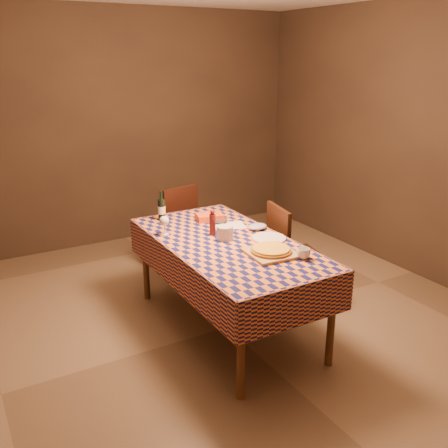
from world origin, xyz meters
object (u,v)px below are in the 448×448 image
object	(u,v)px
cutting_board	(271,253)
wine_bottle	(162,209)
chair_far	(174,224)
chair_right	(289,250)
pizza	(271,250)
white_plate	(269,238)
bowl	(219,220)
dining_table	(227,250)

from	to	relation	value
cutting_board	wine_bottle	world-z (taller)	wine_bottle
chair_far	chair_right	xyz separation A→B (m)	(0.58, -1.17, 0.00)
pizza	chair_far	distance (m)	1.70
white_plate	chair_right	xyz separation A→B (m)	(0.39, 0.23, -0.26)
pizza	wine_bottle	distance (m)	1.21
pizza	white_plate	world-z (taller)	pizza
bowl	white_plate	xyz separation A→B (m)	(0.14, -0.56, -0.02)
bowl	white_plate	size ratio (longest dim) A/B	0.56
pizza	wine_bottle	xyz separation A→B (m)	(-0.38, 1.15, 0.06)
cutting_board	white_plate	distance (m)	0.32
pizza	wine_bottle	world-z (taller)	wine_bottle
bowl	white_plate	distance (m)	0.58
cutting_board	bowl	distance (m)	0.84
cutting_board	white_plate	world-z (taller)	cutting_board
chair_right	cutting_board	bearing A→B (deg)	-138.04
dining_table	wine_bottle	distance (m)	0.81
dining_table	chair_far	xyz separation A→B (m)	(0.12, 1.28, -0.17)
chair_right	pizza	bearing A→B (deg)	-138.04
wine_bottle	chair_right	bearing A→B (deg)	-34.67
pizza	chair_far	world-z (taller)	chair_far
chair_right	bowl	bearing A→B (deg)	148.09
bowl	chair_right	size ratio (longest dim) A/B	0.17
white_plate	chair_far	world-z (taller)	chair_far
pizza	cutting_board	bearing A→B (deg)	0.00
bowl	chair_right	bearing A→B (deg)	-31.91
dining_table	bowl	world-z (taller)	bowl
bowl	cutting_board	bearing A→B (deg)	-91.86
chair_far	dining_table	bearing A→B (deg)	-95.32
dining_table	chair_right	size ratio (longest dim) A/B	1.98
dining_table	chair_right	world-z (taller)	chair_right
dining_table	chair_right	xyz separation A→B (m)	(0.70, 0.11, -0.17)
dining_table	bowl	xyz separation A→B (m)	(0.17, 0.44, 0.10)
cutting_board	wine_bottle	size ratio (longest dim) A/B	1.29
bowl	chair_right	xyz separation A→B (m)	(0.53, -0.33, -0.27)
bowl	wine_bottle	world-z (taller)	wine_bottle
wine_bottle	chair_right	xyz separation A→B (m)	(0.93, -0.65, -0.35)
pizza	chair_far	xyz separation A→B (m)	(-0.02, 1.68, -0.28)
dining_table	chair_far	bearing A→B (deg)	84.68
dining_table	cutting_board	distance (m)	0.43
white_plate	cutting_board	bearing A→B (deg)	-121.98
bowl	chair_far	bearing A→B (deg)	93.51
bowl	pizza	bearing A→B (deg)	-91.86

